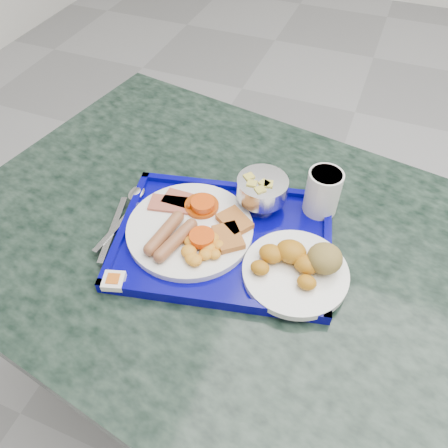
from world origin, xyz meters
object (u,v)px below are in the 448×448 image
Objects in this scene: table at (245,299)px; fruit_bowl at (262,189)px; tray at (224,240)px; bread_plate at (299,266)px; juice_cup at (323,191)px; main_plate at (192,229)px.

table is 0.27m from fruit_bowl.
bread_plate reaches higher than tray.
juice_cup is (0.10, 0.13, 0.25)m from table.
bread_plate is (0.15, -0.03, 0.02)m from tray.
juice_cup is (0.15, 0.14, 0.06)m from tray.
fruit_bowl is at bearing 130.44° from bread_plate.
juice_cup reaches higher than table.
table is at bearing 11.38° from main_plate.
juice_cup is at bearing 43.45° from tray.
tray is at bearing -108.78° from fruit_bowl.
tray is 0.21m from juice_cup.
tray is 0.06m from main_plate.
table is 0.30m from juice_cup.
main_plate is 1.29× the size of bread_plate.
main_plate is at bearing -144.08° from juice_cup.
bread_plate is at bearing -19.26° from table.
bread_plate reaches higher than main_plate.
table is 6.97× the size of bread_plate.
bread_plate is at bearing -49.56° from fruit_bowl.
bread_plate is at bearing -4.09° from main_plate.
main_plate is at bearing -129.22° from fruit_bowl.
fruit_bowl is 0.12m from juice_cup.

